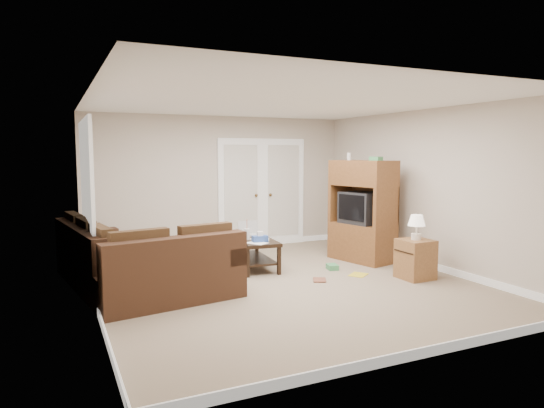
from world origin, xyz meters
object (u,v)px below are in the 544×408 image
tv_armoire (362,210)px  side_cabinet (416,256)px  sectional_sofa (131,267)px  coffee_table (252,252)px

tv_armoire → side_cabinet: size_ratio=1.95×
tv_armoire → side_cabinet: tv_armoire is taller
sectional_sofa → coffee_table: 2.03m
tv_armoire → side_cabinet: (0.00, -1.33, -0.52)m
sectional_sofa → tv_armoire: size_ratio=1.54×
coffee_table → tv_armoire: (1.89, -0.28, 0.60)m
side_cabinet → sectional_sofa: bearing=163.7°
coffee_table → side_cabinet: 2.48m
sectional_sofa → coffee_table: size_ratio=2.34×
coffee_table → side_cabinet: bearing=-35.5°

